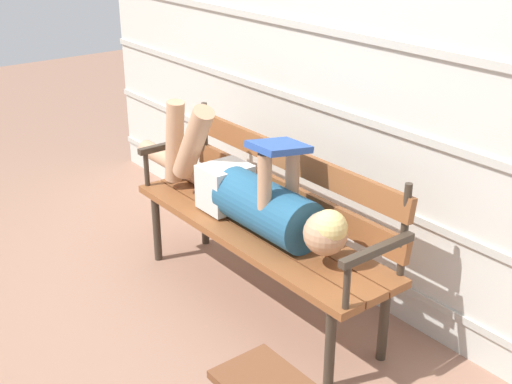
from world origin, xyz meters
TOP-DOWN VIEW (x-y plane):
  - ground_plane at (0.00, 0.00)m, footprint 12.00×12.00m
  - house_siding at (0.00, 0.65)m, footprint 4.34×0.08m
  - park_bench at (0.00, 0.22)m, footprint 1.57×0.43m
  - reclining_person at (-0.07, 0.16)m, footprint 1.74×0.26m

SIDE VIEW (x-z plane):
  - ground_plane at x=0.00m, z-range 0.00..0.00m
  - park_bench at x=0.00m, z-range 0.05..0.90m
  - reclining_person at x=-0.07m, z-range 0.32..0.85m
  - house_siding at x=0.00m, z-range 0.00..2.23m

